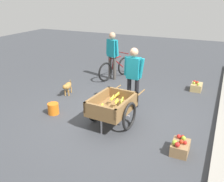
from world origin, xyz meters
TOP-DOWN VIEW (x-y plane):
  - ground_plane at (0.00, 0.00)m, footprint 24.00×24.00m
  - fruit_cart at (0.31, 0.15)m, footprint 1.70×0.98m
  - vendor_person at (-0.82, 0.23)m, footprint 0.22×0.56m
  - bicycle at (-2.81, -1.18)m, footprint 1.60×0.63m
  - cyclist_person at (-2.67, -1.23)m, footprint 0.29×0.53m
  - dog at (-0.76, -1.81)m, footprint 0.65×0.30m
  - plastic_bucket at (0.45, -1.42)m, footprint 0.28×0.28m
  - apple_crate at (-2.75, 1.63)m, footprint 0.44×0.32m
  - mixed_fruit_crate at (0.78, 1.79)m, footprint 0.44×0.32m

SIDE VIEW (x-z plane):
  - ground_plane at x=0.00m, z-range 0.00..0.00m
  - apple_crate at x=-2.75m, z-range -0.04..0.28m
  - mixed_fruit_crate at x=0.78m, z-range -0.03..0.29m
  - plastic_bucket at x=0.45m, z-range 0.00..0.28m
  - dog at x=-0.76m, z-range 0.07..0.47m
  - bicycle at x=-2.81m, z-range -0.07..0.78m
  - fruit_cart at x=0.31m, z-range 0.08..0.79m
  - vendor_person at x=-0.82m, z-range 0.15..1.74m
  - cyclist_person at x=-2.67m, z-range 0.16..1.79m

